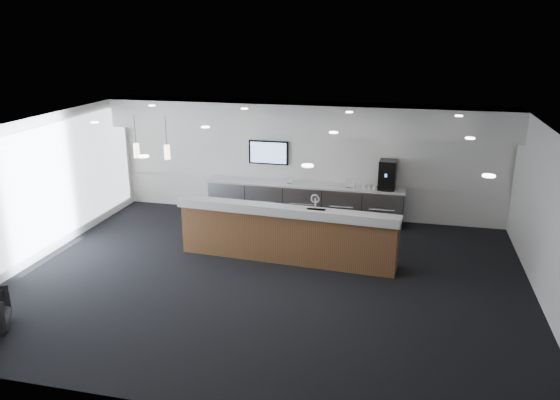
# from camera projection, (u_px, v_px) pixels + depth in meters

# --- Properties ---
(ground) EXTENTS (10.00, 10.00, 0.00)m
(ground) POSITION_uv_depth(u_px,v_px,m) (269.00, 278.00, 10.78)
(ground) COLOR black
(ground) RESTS_ON ground
(ceiling) EXTENTS (10.00, 8.00, 0.02)m
(ceiling) POSITION_uv_depth(u_px,v_px,m) (268.00, 128.00, 9.88)
(ceiling) COLOR black
(ceiling) RESTS_ON back_wall
(back_wall) EXTENTS (10.00, 0.02, 3.00)m
(back_wall) POSITION_uv_depth(u_px,v_px,m) (307.00, 159.00, 14.04)
(back_wall) COLOR white
(back_wall) RESTS_ON ground
(left_wall) EXTENTS (0.02, 8.00, 3.00)m
(left_wall) POSITION_uv_depth(u_px,v_px,m) (38.00, 189.00, 11.43)
(left_wall) COLOR white
(left_wall) RESTS_ON ground
(right_wall) EXTENTS (0.02, 8.00, 3.00)m
(right_wall) POSITION_uv_depth(u_px,v_px,m) (554.00, 228.00, 9.23)
(right_wall) COLOR white
(right_wall) RESTS_ON ground
(soffit_bulkhead) EXTENTS (10.00, 0.90, 0.70)m
(soffit_bulkhead) POSITION_uv_depth(u_px,v_px,m) (304.00, 117.00, 13.28)
(soffit_bulkhead) COLOR white
(soffit_bulkhead) RESTS_ON back_wall
(alcove_panel) EXTENTS (9.80, 0.06, 1.40)m
(alcove_panel) POSITION_uv_depth(u_px,v_px,m) (307.00, 156.00, 13.99)
(alcove_panel) COLOR white
(alcove_panel) RESTS_ON back_wall
(window_blinds_wall) EXTENTS (0.04, 7.36, 2.55)m
(window_blinds_wall) POSITION_uv_depth(u_px,v_px,m) (39.00, 190.00, 11.42)
(window_blinds_wall) COLOR silver
(window_blinds_wall) RESTS_ON left_wall
(back_credenza) EXTENTS (5.06, 0.66, 0.95)m
(back_credenza) POSITION_uv_depth(u_px,v_px,m) (304.00, 201.00, 14.02)
(back_credenza) COLOR gray
(back_credenza) RESTS_ON ground
(wall_tv) EXTENTS (1.05, 0.08, 0.62)m
(wall_tv) POSITION_uv_depth(u_px,v_px,m) (269.00, 152.00, 14.13)
(wall_tv) COLOR black
(wall_tv) RESTS_ON back_wall
(pendant_left) EXTENTS (0.12, 0.12, 0.30)m
(pendant_left) POSITION_uv_depth(u_px,v_px,m) (166.00, 153.00, 11.38)
(pendant_left) COLOR beige
(pendant_left) RESTS_ON ceiling
(pendant_right) EXTENTS (0.12, 0.12, 0.30)m
(pendant_right) POSITION_uv_depth(u_px,v_px,m) (136.00, 151.00, 11.53)
(pendant_right) COLOR beige
(pendant_right) RESTS_ON ceiling
(ceiling_can_lights) EXTENTS (7.00, 5.00, 0.02)m
(ceiling_can_lights) POSITION_uv_depth(u_px,v_px,m) (268.00, 130.00, 9.89)
(ceiling_can_lights) COLOR white
(ceiling_can_lights) RESTS_ON ceiling
(service_counter) EXTENTS (4.73, 1.10, 1.49)m
(service_counter) POSITION_uv_depth(u_px,v_px,m) (287.00, 234.00, 11.53)
(service_counter) COLOR brown
(service_counter) RESTS_ON ground
(coffee_machine) EXTENTS (0.44, 0.55, 0.72)m
(coffee_machine) POSITION_uv_depth(u_px,v_px,m) (388.00, 175.00, 13.32)
(coffee_machine) COLOR black
(coffee_machine) RESTS_ON back_credenza
(info_sign_left) EXTENTS (0.15, 0.04, 0.21)m
(info_sign_left) POSITION_uv_depth(u_px,v_px,m) (290.00, 179.00, 13.87)
(info_sign_left) COLOR silver
(info_sign_left) RESTS_ON back_credenza
(info_sign_right) EXTENTS (0.18, 0.05, 0.24)m
(info_sign_right) POSITION_uv_depth(u_px,v_px,m) (349.00, 183.00, 13.49)
(info_sign_right) COLOR silver
(info_sign_right) RESTS_ON back_credenza
(cup_0) EXTENTS (0.10, 0.10, 0.10)m
(cup_0) POSITION_uv_depth(u_px,v_px,m) (375.00, 187.00, 13.39)
(cup_0) COLOR white
(cup_0) RESTS_ON back_credenza
(cup_1) EXTENTS (0.15, 0.15, 0.10)m
(cup_1) POSITION_uv_depth(u_px,v_px,m) (370.00, 187.00, 13.42)
(cup_1) COLOR white
(cup_1) RESTS_ON back_credenza
(cup_2) EXTENTS (0.13, 0.13, 0.10)m
(cup_2) POSITION_uv_depth(u_px,v_px,m) (364.00, 186.00, 13.45)
(cup_2) COLOR white
(cup_2) RESTS_ON back_credenza
(cup_3) EXTENTS (0.13, 0.13, 0.10)m
(cup_3) POSITION_uv_depth(u_px,v_px,m) (358.00, 186.00, 13.48)
(cup_3) COLOR white
(cup_3) RESTS_ON back_credenza
(cup_4) EXTENTS (0.14, 0.14, 0.10)m
(cup_4) POSITION_uv_depth(u_px,v_px,m) (353.00, 186.00, 13.51)
(cup_4) COLOR white
(cup_4) RESTS_ON back_credenza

